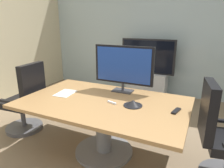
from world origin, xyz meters
TOP-DOWN VIEW (x-y plane):
  - ground_plane at (0.00, 0.00)m, footprint 6.83×6.83m
  - wall_back_glass_partition at (0.00, 2.89)m, footprint 5.83×0.10m
  - conference_table at (-0.10, 0.19)m, footprint 2.03×1.24m
  - office_chair_left at (-1.44, 0.18)m, footprint 0.61×0.59m
  - office_chair_right at (1.24, 0.29)m, footprint 0.63×0.61m
  - tv_monitor at (-0.03, 0.64)m, footprint 0.84×0.18m
  - wall_display_unit at (-0.21, 2.53)m, footprint 1.20×0.36m
  - conference_phone at (0.28, 0.21)m, footprint 0.22×0.22m
  - remote_control at (0.76, 0.26)m, footprint 0.09×0.18m
  - whiteboard_marker at (0.02, 0.17)m, footprint 0.13×0.06m
  - paper_notepad at (-0.70, 0.22)m, footprint 0.24×0.32m

SIDE VIEW (x-z plane):
  - ground_plane at x=0.00m, z-range 0.00..0.00m
  - wall_display_unit at x=-0.21m, z-range -0.21..1.10m
  - office_chair_left at x=-1.44m, z-range -0.09..1.00m
  - office_chair_right at x=1.24m, z-range -0.09..1.00m
  - conference_table at x=-0.10m, z-range 0.19..0.92m
  - paper_notepad at x=-0.70m, z-range 0.72..0.73m
  - remote_control at x=0.76m, z-range 0.72..0.74m
  - whiteboard_marker at x=0.02m, z-range 0.72..0.74m
  - conference_phone at x=0.28m, z-range 0.72..0.79m
  - tv_monitor at x=-0.03m, z-range 0.76..1.40m
  - wall_back_glass_partition at x=0.00m, z-range 0.00..2.82m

